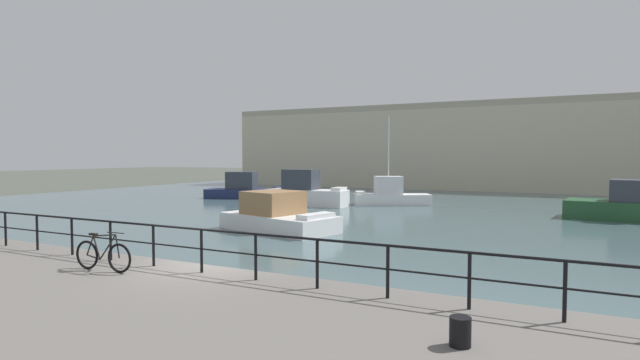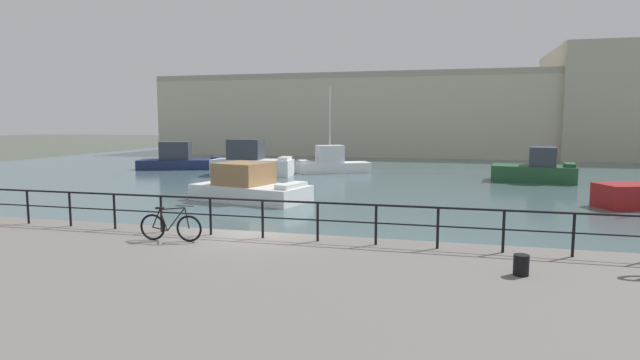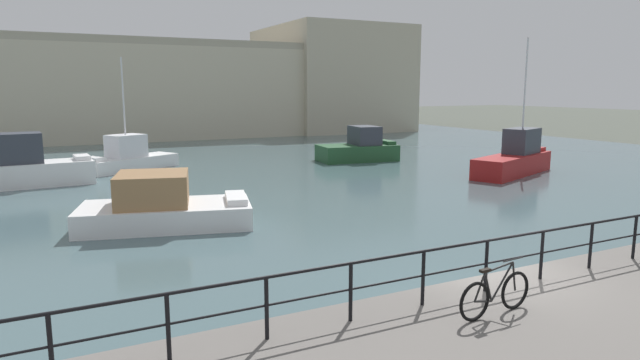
{
  "view_description": "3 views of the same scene",
  "coord_description": "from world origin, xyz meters",
  "px_view_note": "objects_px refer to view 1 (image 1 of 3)",
  "views": [
    {
      "loc": [
        8.34,
        -9.92,
        3.88
      ],
      "look_at": [
        -0.5,
        7.59,
        2.91
      ],
      "focal_mm": 27.51,
      "sensor_mm": 36.0,
      "label": 1
    },
    {
      "loc": [
        5.53,
        -13.77,
        4.28
      ],
      "look_at": [
        0.55,
        5.36,
        1.98
      ],
      "focal_mm": 28.74,
      "sensor_mm": 36.0,
      "label": 2
    },
    {
      "loc": [
        -8.77,
        -8.56,
        5.09
      ],
      "look_at": [
        -1.9,
        4.96,
        2.54
      ],
      "focal_mm": 30.52,
      "sensor_mm": 36.0,
      "label": 3
    }
  ],
  "objects_px": {
    "harbor_building": "(547,146)",
    "moored_cabin_cruiser": "(306,192)",
    "moored_white_yacht": "(278,216)",
    "moored_green_narrowboat": "(246,189)",
    "moored_red_daysailer": "(390,195)",
    "parked_bicycle": "(103,255)",
    "moored_small_launch": "(619,206)",
    "mooring_bollard": "(460,332)"
  },
  "relations": [
    {
      "from": "harbor_building",
      "to": "moored_green_narrowboat",
      "type": "xyz_separation_m",
      "value": [
        -24.1,
        -25.92,
        -4.2
      ]
    },
    {
      "from": "harbor_building",
      "to": "moored_green_narrowboat",
      "type": "distance_m",
      "value": 35.64
    },
    {
      "from": "moored_white_yacht",
      "to": "moored_green_narrowboat",
      "type": "height_order",
      "value": "moored_green_narrowboat"
    },
    {
      "from": "moored_cabin_cruiser",
      "to": "mooring_bollard",
      "type": "relative_size",
      "value": 14.52
    },
    {
      "from": "moored_red_daysailer",
      "to": "moored_cabin_cruiser",
      "type": "height_order",
      "value": "moored_red_daysailer"
    },
    {
      "from": "moored_small_launch",
      "to": "moored_white_yacht",
      "type": "relative_size",
      "value": 0.86
    },
    {
      "from": "mooring_bollard",
      "to": "harbor_building",
      "type": "bearing_deg",
      "value": 90.8
    },
    {
      "from": "harbor_building",
      "to": "moored_red_daysailer",
      "type": "xyz_separation_m",
      "value": [
        -10.33,
        -25.75,
        -4.22
      ]
    },
    {
      "from": "parked_bicycle",
      "to": "mooring_bollard",
      "type": "height_order",
      "value": "parked_bicycle"
    },
    {
      "from": "mooring_bollard",
      "to": "moored_green_narrowboat",
      "type": "bearing_deg",
      "value": 130.04
    },
    {
      "from": "harbor_building",
      "to": "moored_green_narrowboat",
      "type": "height_order",
      "value": "harbor_building"
    },
    {
      "from": "moored_green_narrowboat",
      "to": "harbor_building",
      "type": "bearing_deg",
      "value": 28.78
    },
    {
      "from": "moored_cabin_cruiser",
      "to": "parked_bicycle",
      "type": "bearing_deg",
      "value": -76.03
    },
    {
      "from": "harbor_building",
      "to": "moored_cabin_cruiser",
      "type": "distance_m",
      "value": 33.67
    },
    {
      "from": "moored_white_yacht",
      "to": "parked_bicycle",
      "type": "relative_size",
      "value": 3.79
    },
    {
      "from": "moored_white_yacht",
      "to": "moored_cabin_cruiser",
      "type": "bearing_deg",
      "value": 126.44
    },
    {
      "from": "moored_small_launch",
      "to": "moored_cabin_cruiser",
      "type": "xyz_separation_m",
      "value": [
        -20.97,
        -1.0,
        0.17
      ]
    },
    {
      "from": "moored_cabin_cruiser",
      "to": "harbor_building",
      "type": "bearing_deg",
      "value": 57.74
    },
    {
      "from": "moored_red_daysailer",
      "to": "parked_bicycle",
      "type": "height_order",
      "value": "moored_red_daysailer"
    },
    {
      "from": "harbor_building",
      "to": "moored_red_daysailer",
      "type": "height_order",
      "value": "harbor_building"
    },
    {
      "from": "moored_white_yacht",
      "to": "harbor_building",
      "type": "bearing_deg",
      "value": 89.35
    },
    {
      "from": "moored_white_yacht",
      "to": "parked_bicycle",
      "type": "height_order",
      "value": "parked_bicycle"
    },
    {
      "from": "moored_white_yacht",
      "to": "moored_green_narrowboat",
      "type": "bearing_deg",
      "value": 144.64
    },
    {
      "from": "moored_red_daysailer",
      "to": "parked_bicycle",
      "type": "bearing_deg",
      "value": 66.4
    },
    {
      "from": "harbor_building",
      "to": "moored_small_launch",
      "type": "bearing_deg",
      "value": -80.06
    },
    {
      "from": "moored_red_daysailer",
      "to": "moored_green_narrowboat",
      "type": "bearing_deg",
      "value": -27.57
    },
    {
      "from": "moored_small_launch",
      "to": "mooring_bollard",
      "type": "height_order",
      "value": "moored_small_launch"
    },
    {
      "from": "parked_bicycle",
      "to": "moored_white_yacht",
      "type": "bearing_deg",
      "value": 99.5
    },
    {
      "from": "moored_green_narrowboat",
      "to": "mooring_bollard",
      "type": "height_order",
      "value": "moored_green_narrowboat"
    },
    {
      "from": "moored_small_launch",
      "to": "moored_white_yacht",
      "type": "height_order",
      "value": "moored_small_launch"
    },
    {
      "from": "moored_red_daysailer",
      "to": "moored_cabin_cruiser",
      "type": "xyz_separation_m",
      "value": [
        -5.67,
        -3.61,
        0.24
      ]
    },
    {
      "from": "moored_green_narrowboat",
      "to": "moored_cabin_cruiser",
      "type": "height_order",
      "value": "moored_cabin_cruiser"
    },
    {
      "from": "moored_small_launch",
      "to": "parked_bicycle",
      "type": "height_order",
      "value": "moored_small_launch"
    },
    {
      "from": "moored_white_yacht",
      "to": "moored_green_narrowboat",
      "type": "relative_size",
      "value": 0.85
    },
    {
      "from": "moored_red_daysailer",
      "to": "mooring_bollard",
      "type": "relative_size",
      "value": 15.87
    },
    {
      "from": "moored_small_launch",
      "to": "moored_green_narrowboat",
      "type": "relative_size",
      "value": 0.73
    },
    {
      "from": "moored_small_launch",
      "to": "harbor_building",
      "type": "bearing_deg",
      "value": 107.08
    },
    {
      "from": "harbor_building",
      "to": "moored_cabin_cruiser",
      "type": "height_order",
      "value": "harbor_building"
    },
    {
      "from": "moored_small_launch",
      "to": "moored_cabin_cruiser",
      "type": "bearing_deg",
      "value": -170.12
    },
    {
      "from": "moored_white_yacht",
      "to": "mooring_bollard",
      "type": "bearing_deg",
      "value": -35.33
    },
    {
      "from": "moored_red_daysailer",
      "to": "parked_bicycle",
      "type": "xyz_separation_m",
      "value": [
        2.36,
        -28.86,
        0.63
      ]
    },
    {
      "from": "moored_small_launch",
      "to": "parked_bicycle",
      "type": "bearing_deg",
      "value": -109.09
    }
  ]
}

